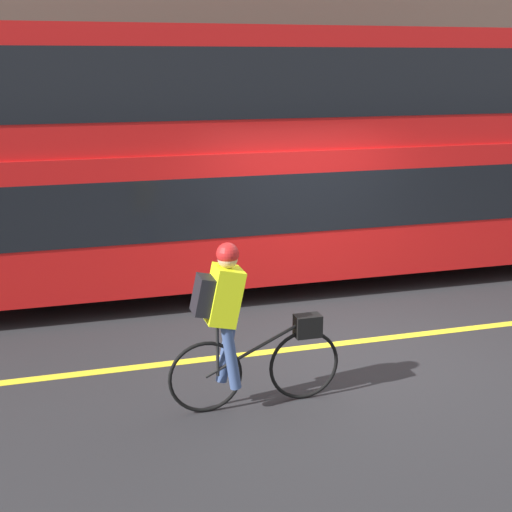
% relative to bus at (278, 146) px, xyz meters
% --- Properties ---
extents(ground_plane, '(80.00, 80.00, 0.00)m').
position_rel_bus_xyz_m(ground_plane, '(-0.04, -2.85, -2.06)').
color(ground_plane, '#232326').
extents(road_center_line, '(50.00, 0.14, 0.01)m').
position_rel_bus_xyz_m(road_center_line, '(-0.04, -2.75, -2.06)').
color(road_center_line, yellow).
rests_on(road_center_line, ground_plane).
extents(sidewalk_curb, '(60.00, 2.05, 0.12)m').
position_rel_bus_xyz_m(sidewalk_curb, '(-0.04, 3.10, -2.01)').
color(sidewalk_curb, '#A8A399').
rests_on(sidewalk_curb, ground_plane).
extents(bus, '(10.65, 2.48, 3.72)m').
position_rel_bus_xyz_m(bus, '(0.00, 0.00, 0.00)').
color(bus, black).
rests_on(bus, ground_plane).
extents(cyclist_on_bike, '(1.73, 0.32, 1.67)m').
position_rel_bus_xyz_m(cyclist_on_bike, '(-1.69, -3.97, -1.17)').
color(cyclist_on_bike, black).
rests_on(cyclist_on_bike, ground_plane).
extents(trash_bin, '(0.46, 0.46, 1.01)m').
position_rel_bus_xyz_m(trash_bin, '(-0.23, 3.00, -1.44)').
color(trash_bin, '#194C23').
rests_on(trash_bin, sidewalk_curb).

